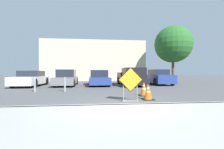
{
  "coord_description": "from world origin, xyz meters",
  "views": [
    {
      "loc": [
        -0.76,
        -5.04,
        1.23
      ],
      "look_at": [
        0.68,
        9.16,
        1.01
      ],
      "focal_mm": 24.0,
      "sensor_mm": 36.0,
      "label": 1
    }
  ],
  "objects_px": {
    "road_closed_sign": "(130,83)",
    "parked_car_fourth": "(159,77)",
    "bollard_nearest": "(65,84)",
    "parked_car_second": "(66,78)",
    "parked_car_third": "(99,78)",
    "traffic_cone_second": "(144,89)",
    "pickup_truck": "(131,78)",
    "parked_car_nearest": "(31,79)",
    "traffic_cone_nearest": "(148,92)",
    "bollard_second": "(35,84)"
  },
  "relations": [
    {
      "from": "traffic_cone_nearest",
      "to": "bollard_second",
      "type": "relative_size",
      "value": 0.79
    },
    {
      "from": "parked_car_third",
      "to": "parked_car_fourth",
      "type": "xyz_separation_m",
      "value": [
        5.96,
        0.1,
        0.06
      ]
    },
    {
      "from": "bollard_nearest",
      "to": "road_closed_sign",
      "type": "bearing_deg",
      "value": -45.09
    },
    {
      "from": "road_closed_sign",
      "to": "parked_car_nearest",
      "type": "relative_size",
      "value": 0.32
    },
    {
      "from": "road_closed_sign",
      "to": "parked_car_second",
      "type": "distance_m",
      "value": 8.98
    },
    {
      "from": "traffic_cone_second",
      "to": "parked_car_third",
      "type": "distance_m",
      "value": 7.09
    },
    {
      "from": "road_closed_sign",
      "to": "traffic_cone_nearest",
      "type": "xyz_separation_m",
      "value": [
        0.87,
        0.31,
        -0.44
      ]
    },
    {
      "from": "bollard_nearest",
      "to": "traffic_cone_second",
      "type": "bearing_deg",
      "value": -24.3
    },
    {
      "from": "road_closed_sign",
      "to": "pickup_truck",
      "type": "relative_size",
      "value": 0.27
    },
    {
      "from": "parked_car_third",
      "to": "bollard_nearest",
      "type": "distance_m",
      "value": 5.19
    },
    {
      "from": "traffic_cone_nearest",
      "to": "bollard_second",
      "type": "xyz_separation_m",
      "value": [
        -6.08,
        3.11,
        0.13
      ]
    },
    {
      "from": "traffic_cone_nearest",
      "to": "traffic_cone_second",
      "type": "distance_m",
      "value": 1.11
    },
    {
      "from": "road_closed_sign",
      "to": "traffic_cone_nearest",
      "type": "height_order",
      "value": "road_closed_sign"
    },
    {
      "from": "parked_car_fourth",
      "to": "bollard_nearest",
      "type": "distance_m",
      "value": 9.47
    },
    {
      "from": "parked_car_fourth",
      "to": "parked_car_third",
      "type": "bearing_deg",
      "value": 1.64
    },
    {
      "from": "road_closed_sign",
      "to": "pickup_truck",
      "type": "height_order",
      "value": "pickup_truck"
    },
    {
      "from": "parked_car_third",
      "to": "traffic_cone_second",
      "type": "bearing_deg",
      "value": 106.14
    },
    {
      "from": "parked_car_third",
      "to": "parked_car_fourth",
      "type": "bearing_deg",
      "value": 178.53
    },
    {
      "from": "traffic_cone_nearest",
      "to": "parked_car_second",
      "type": "bearing_deg",
      "value": 123.65
    },
    {
      "from": "bollard_nearest",
      "to": "parked_car_fourth",
      "type": "bearing_deg",
      "value": 30.49
    },
    {
      "from": "pickup_truck",
      "to": "parked_car_fourth",
      "type": "distance_m",
      "value": 3.08
    },
    {
      "from": "pickup_truck",
      "to": "bollard_nearest",
      "type": "distance_m",
      "value": 6.57
    },
    {
      "from": "parked_car_third",
      "to": "parked_car_fourth",
      "type": "distance_m",
      "value": 5.97
    },
    {
      "from": "road_closed_sign",
      "to": "bollard_second",
      "type": "distance_m",
      "value": 6.24
    },
    {
      "from": "pickup_truck",
      "to": "bollard_second",
      "type": "height_order",
      "value": "pickup_truck"
    },
    {
      "from": "traffic_cone_second",
      "to": "road_closed_sign",
      "type": "bearing_deg",
      "value": -126.28
    },
    {
      "from": "bollard_nearest",
      "to": "bollard_second",
      "type": "bearing_deg",
      "value": 180.0
    },
    {
      "from": "traffic_cone_second",
      "to": "bollard_second",
      "type": "distance_m",
      "value": 6.56
    },
    {
      "from": "parked_car_second",
      "to": "parked_car_fourth",
      "type": "relative_size",
      "value": 1.1
    },
    {
      "from": "road_closed_sign",
      "to": "bollard_nearest",
      "type": "xyz_separation_m",
      "value": [
        -3.41,
        3.42,
        -0.3
      ]
    },
    {
      "from": "parked_car_third",
      "to": "parked_car_fourth",
      "type": "height_order",
      "value": "parked_car_fourth"
    },
    {
      "from": "traffic_cone_second",
      "to": "pickup_truck",
      "type": "bearing_deg",
      "value": 83.14
    },
    {
      "from": "bollard_second",
      "to": "traffic_cone_nearest",
      "type": "bearing_deg",
      "value": -27.09
    },
    {
      "from": "parked_car_second",
      "to": "pickup_truck",
      "type": "relative_size",
      "value": 0.83
    },
    {
      "from": "road_closed_sign",
      "to": "pickup_truck",
      "type": "bearing_deg",
      "value": 76.69
    },
    {
      "from": "parked_car_nearest",
      "to": "bollard_nearest",
      "type": "bearing_deg",
      "value": 131.42
    },
    {
      "from": "parked_car_third",
      "to": "bollard_nearest",
      "type": "bearing_deg",
      "value": 62.55
    },
    {
      "from": "pickup_truck",
      "to": "traffic_cone_second",
      "type": "bearing_deg",
      "value": 83.12
    },
    {
      "from": "parked_car_second",
      "to": "bollard_nearest",
      "type": "relative_size",
      "value": 4.8
    },
    {
      "from": "traffic_cone_second",
      "to": "parked_car_fourth",
      "type": "bearing_deg",
      "value": 61.44
    },
    {
      "from": "traffic_cone_second",
      "to": "parked_car_nearest",
      "type": "distance_m",
      "value": 10.34
    },
    {
      "from": "parked_car_second",
      "to": "bollard_second",
      "type": "height_order",
      "value": "parked_car_second"
    },
    {
      "from": "road_closed_sign",
      "to": "parked_car_fourth",
      "type": "bearing_deg",
      "value": 60.02
    },
    {
      "from": "road_closed_sign",
      "to": "bollard_nearest",
      "type": "relative_size",
      "value": 1.55
    },
    {
      "from": "traffic_cone_second",
      "to": "parked_car_nearest",
      "type": "xyz_separation_m",
      "value": [
        -8.22,
        6.27,
        0.3
      ]
    },
    {
      "from": "parked_car_third",
      "to": "bollard_second",
      "type": "relative_size",
      "value": 5.25
    },
    {
      "from": "road_closed_sign",
      "to": "traffic_cone_nearest",
      "type": "bearing_deg",
      "value": 19.57
    },
    {
      "from": "traffic_cone_nearest",
      "to": "traffic_cone_second",
      "type": "height_order",
      "value": "traffic_cone_second"
    },
    {
      "from": "road_closed_sign",
      "to": "traffic_cone_second",
      "type": "distance_m",
      "value": 1.81
    },
    {
      "from": "parked_car_nearest",
      "to": "bollard_second",
      "type": "distance_m",
      "value": 4.7
    }
  ]
}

